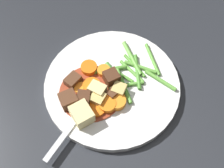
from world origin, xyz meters
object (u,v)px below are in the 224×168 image
object	(u,v)px
carrot_slice_2	(104,71)
potato_chunk_3	(97,90)
carrot_slice_3	(118,101)
meat_chunk_4	(73,81)
carrot_slice_6	(92,87)
carrot_slice_5	(89,68)
dinner_plate	(112,86)
potato_chunk_0	(119,90)
potato_chunk_2	(82,114)
meat_chunk_0	(110,78)
meat_chunk_3	(83,100)
potato_chunk_1	(98,99)
meat_chunk_1	(112,94)
carrot_slice_4	(107,105)
fork	(77,118)
meat_chunk_2	(68,100)
carrot_slice_0	(96,108)
carrot_slice_1	(81,90)

from	to	relation	value
carrot_slice_2	potato_chunk_3	size ratio (longest dim) A/B	0.84
carrot_slice_3	potato_chunk_3	size ratio (longest dim) A/B	1.18
meat_chunk_4	carrot_slice_6	bearing A→B (deg)	150.08
carrot_slice_5	carrot_slice_3	bearing A→B (deg)	115.89
dinner_plate	potato_chunk_0	world-z (taller)	potato_chunk_0
potato_chunk_2	meat_chunk_0	bearing A→B (deg)	-135.81
meat_chunk_3	carrot_slice_3	bearing A→B (deg)	169.13
carrot_slice_2	meat_chunk_3	xyz separation A→B (m)	(0.05, 0.06, 0.00)
potato_chunk_1	meat_chunk_0	distance (m)	0.05
potato_chunk_2	meat_chunk_1	distance (m)	0.07
carrot_slice_4	carrot_slice_2	bearing A→B (deg)	-95.95
meat_chunk_4	potato_chunk_2	bearing A→B (deg)	94.50
carrot_slice_3	potato_chunk_0	size ratio (longest dim) A/B	1.48
carrot_slice_4	fork	bearing A→B (deg)	11.85
carrot_slice_5	potato_chunk_3	xyz separation A→B (m)	(-0.01, 0.05, 0.01)
potato_chunk_2	meat_chunk_0	world-z (taller)	same
potato_chunk_1	dinner_plate	bearing A→B (deg)	-136.51
potato_chunk_3	meat_chunk_1	xyz separation A→B (m)	(-0.03, 0.01, -0.00)
potato_chunk_1	fork	distance (m)	0.05
meat_chunk_2	meat_chunk_4	bearing A→B (deg)	-108.58
meat_chunk_3	meat_chunk_4	distance (m)	0.05
carrot_slice_3	potato_chunk_2	size ratio (longest dim) A/B	0.91
carrot_slice_4	meat_chunk_0	distance (m)	0.05
carrot_slice_3	potato_chunk_2	xyz separation A→B (m)	(0.07, 0.02, 0.01)
dinner_plate	meat_chunk_0	world-z (taller)	meat_chunk_0
carrot_slice_0	meat_chunk_0	size ratio (longest dim) A/B	1.26
potato_chunk_1	fork	bearing A→B (deg)	30.87
potato_chunk_2	meat_chunk_2	distance (m)	0.04
potato_chunk_1	carrot_slice_1	bearing A→B (deg)	-46.77
carrot_slice_5	potato_chunk_2	distance (m)	0.10
carrot_slice_6	meat_chunk_3	world-z (taller)	meat_chunk_3
carrot_slice_2	meat_chunk_2	bearing A→B (deg)	34.09
meat_chunk_0	meat_chunk_2	bearing A→B (deg)	18.74
carrot_slice_1	carrot_slice_6	bearing A→B (deg)	-179.27
dinner_plate	fork	distance (m)	0.09
carrot_slice_2	carrot_slice_3	distance (m)	0.07
carrot_slice_0	fork	bearing A→B (deg)	15.81
carrot_slice_1	potato_chunk_0	distance (m)	0.07
potato_chunk_0	potato_chunk_1	xyz separation A→B (m)	(0.04, 0.01, 0.00)
carrot_slice_6	carrot_slice_0	bearing A→B (deg)	90.14
potato_chunk_0	meat_chunk_2	size ratio (longest dim) A/B	0.79
carrot_slice_2	carrot_slice_3	size ratio (longest dim) A/B	0.71
carrot_slice_3	dinner_plate	bearing A→B (deg)	-87.17
dinner_plate	carrot_slice_4	distance (m)	0.05
potato_chunk_1	meat_chunk_4	distance (m)	0.06
carrot_slice_2	meat_chunk_1	size ratio (longest dim) A/B	1.42
carrot_slice_5	meat_chunk_2	distance (m)	0.08
potato_chunk_1	potato_chunk_2	distance (m)	0.04
carrot_slice_1	carrot_slice_5	world-z (taller)	carrot_slice_5
fork	meat_chunk_1	bearing A→B (deg)	-156.67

